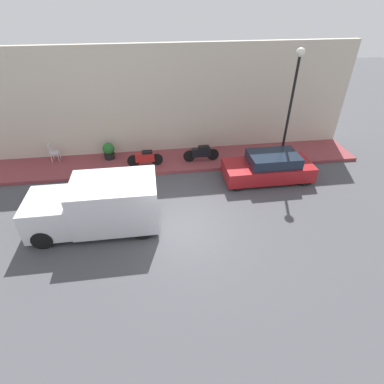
% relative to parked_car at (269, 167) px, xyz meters
% --- Properties ---
extents(ground_plane, '(60.00, 60.00, 0.00)m').
position_rel_parked_car_xyz_m(ground_plane, '(-2.87, 4.52, -0.63)').
color(ground_plane, '#47474C').
extents(sidewalk, '(2.43, 19.72, 0.16)m').
position_rel_parked_car_xyz_m(sidewalk, '(2.30, 4.52, -0.55)').
color(sidewalk, brown).
rests_on(sidewalk, ground_plane).
extents(building_facade, '(0.30, 19.72, 5.54)m').
position_rel_parked_car_xyz_m(building_facade, '(3.67, 4.52, 2.14)').
color(building_facade, beige).
rests_on(building_facade, ground_plane).
extents(parked_car, '(1.76, 4.13, 1.32)m').
position_rel_parked_car_xyz_m(parked_car, '(0.00, 0.00, 0.00)').
color(parked_car, maroon).
rests_on(parked_car, ground_plane).
extents(delivery_van, '(2.06, 4.70, 1.96)m').
position_rel_parked_car_xyz_m(delivery_van, '(-2.42, 7.57, 0.37)').
color(delivery_van, silver).
rests_on(delivery_van, ground_plane).
extents(motorcycle_red, '(0.30, 1.77, 0.80)m').
position_rel_parked_car_xyz_m(motorcycle_red, '(1.85, 5.76, -0.04)').
color(motorcycle_red, '#B21E1E').
rests_on(motorcycle_red, sidewalk).
extents(motorcycle_black, '(0.30, 1.85, 0.82)m').
position_rel_parked_car_xyz_m(motorcycle_black, '(1.98, 2.89, -0.03)').
color(motorcycle_black, black).
rests_on(motorcycle_black, sidewalk).
extents(streetlamp, '(0.38, 0.38, 5.41)m').
position_rel_parked_car_xyz_m(streetlamp, '(1.32, -1.16, 3.21)').
color(streetlamp, black).
rests_on(streetlamp, sidewalk).
extents(potted_plant, '(0.60, 0.60, 0.86)m').
position_rel_parked_car_xyz_m(potted_plant, '(2.90, 7.64, -0.03)').
color(potted_plant, black).
rests_on(potted_plant, sidewalk).
extents(cafe_chair, '(0.40, 0.40, 0.95)m').
position_rel_parked_car_xyz_m(cafe_chair, '(3.04, 10.46, 0.06)').
color(cafe_chair, silver).
rests_on(cafe_chair, sidewalk).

